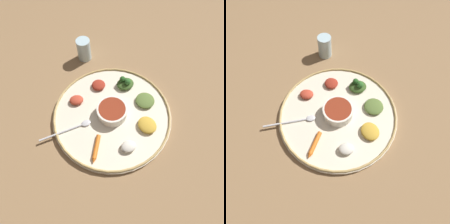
# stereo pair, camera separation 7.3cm
# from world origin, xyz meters

# --- Properties ---
(ground_plane) EXTENTS (2.40, 2.40, 0.00)m
(ground_plane) POSITION_xyz_m (0.00, 0.00, 0.00)
(ground_plane) COLOR olive
(platter) EXTENTS (0.43, 0.43, 0.01)m
(platter) POSITION_xyz_m (0.00, 0.00, 0.01)
(platter) COLOR beige
(platter) RESTS_ON ground_plane
(platter_rim) EXTENTS (0.42, 0.42, 0.01)m
(platter_rim) POSITION_xyz_m (0.00, 0.00, 0.02)
(platter_rim) COLOR tan
(platter_rim) RESTS_ON platter
(center_bowl) EXTENTS (0.11, 0.11, 0.04)m
(center_bowl) POSITION_xyz_m (0.00, 0.00, 0.04)
(center_bowl) COLOR silver
(center_bowl) RESTS_ON platter
(spoon) EXTENTS (0.18, 0.03, 0.01)m
(spoon) POSITION_xyz_m (0.14, 0.01, 0.02)
(spoon) COLOR silver
(spoon) RESTS_ON platter
(greens_pile) EXTENTS (0.07, 0.06, 0.04)m
(greens_pile) POSITION_xyz_m (-0.09, -0.10, 0.03)
(greens_pile) COLOR #385623
(greens_pile) RESTS_ON platter
(carrot_near_spoon) EXTENTS (0.06, 0.09, 0.01)m
(carrot_near_spoon) POSITION_xyz_m (0.09, 0.11, 0.02)
(carrot_near_spoon) COLOR orange
(carrot_near_spoon) RESTS_ON platter
(mound_berbere_red) EXTENTS (0.06, 0.05, 0.02)m
(mound_berbere_red) POSITION_xyz_m (0.11, -0.09, 0.03)
(mound_berbere_red) COLOR #B73D28
(mound_berbere_red) RESTS_ON platter
(mound_lentil_yellow) EXTENTS (0.08, 0.08, 0.02)m
(mound_lentil_yellow) POSITION_xyz_m (-0.10, 0.09, 0.03)
(mound_lentil_yellow) COLOR gold
(mound_lentil_yellow) RESTS_ON platter
(mound_beet) EXTENTS (0.07, 0.07, 0.02)m
(mound_beet) POSITION_xyz_m (0.01, -0.13, 0.02)
(mound_beet) COLOR maroon
(mound_beet) RESTS_ON platter
(mound_collards) EXTENTS (0.09, 0.09, 0.02)m
(mound_collards) POSITION_xyz_m (-0.13, -0.01, 0.02)
(mound_collards) COLOR #567033
(mound_collards) RESTS_ON platter
(mound_rice_white) EXTENTS (0.05, 0.04, 0.02)m
(mound_rice_white) POSITION_xyz_m (-0.01, 0.14, 0.03)
(mound_rice_white) COLOR silver
(mound_rice_white) RESTS_ON platter
(drinking_glass) EXTENTS (0.06, 0.06, 0.09)m
(drinking_glass) POSITION_xyz_m (0.02, -0.31, 0.04)
(drinking_glass) COLOR silver
(drinking_glass) RESTS_ON ground_plane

